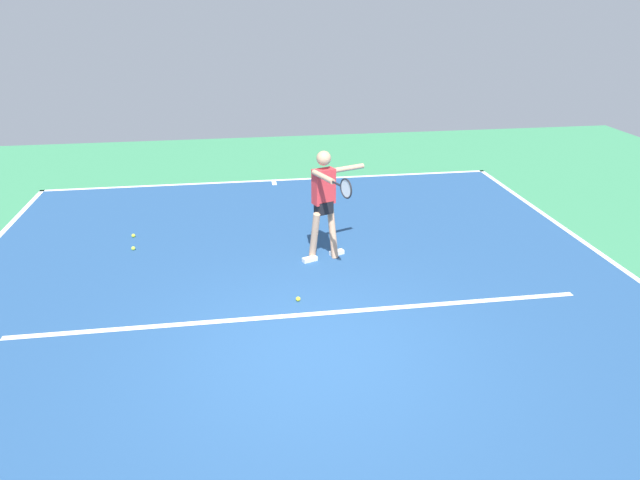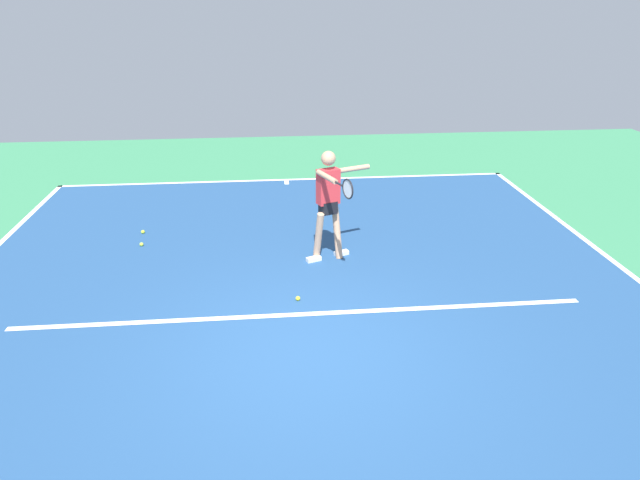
% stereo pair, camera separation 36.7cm
% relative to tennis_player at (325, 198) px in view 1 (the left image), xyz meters
% --- Properties ---
extents(ground_plane, '(22.54, 22.54, 0.00)m').
position_rel_tennis_player_xyz_m(ground_plane, '(0.52, 2.57, -1.04)').
color(ground_plane, '#388456').
extents(court_surface, '(10.28, 13.90, 0.00)m').
position_rel_tennis_player_xyz_m(court_surface, '(0.52, 2.57, -1.04)').
color(court_surface, navy).
rests_on(court_surface, ground_plane).
extents(court_line_baseline_near, '(10.28, 0.10, 0.01)m').
position_rel_tennis_player_xyz_m(court_line_baseline_near, '(0.52, -4.33, -1.04)').
color(court_line_baseline_near, white).
rests_on(court_line_baseline_near, ground_plane).
extents(court_line_service, '(7.71, 0.10, 0.01)m').
position_rel_tennis_player_xyz_m(court_line_service, '(0.52, 1.69, -1.04)').
color(court_line_service, white).
rests_on(court_line_service, ground_plane).
extents(court_line_centre_mark, '(0.10, 0.30, 0.01)m').
position_rel_tennis_player_xyz_m(court_line_centre_mark, '(0.52, -4.13, -1.04)').
color(court_line_centre_mark, white).
rests_on(court_line_centre_mark, ground_plane).
extents(tennis_player, '(1.06, 1.35, 1.80)m').
position_rel_tennis_player_xyz_m(tennis_player, '(0.00, 0.00, 0.00)').
color(tennis_player, tan).
rests_on(tennis_player, ground_plane).
extents(tennis_ball_near_player, '(0.07, 0.07, 0.07)m').
position_rel_tennis_player_xyz_m(tennis_ball_near_player, '(0.59, 1.31, -1.01)').
color(tennis_ball_near_player, yellow).
rests_on(tennis_ball_near_player, ground_plane).
extents(tennis_ball_by_sideline, '(0.07, 0.07, 0.07)m').
position_rel_tennis_player_xyz_m(tennis_ball_by_sideline, '(3.14, -0.81, -1.01)').
color(tennis_ball_by_sideline, '#C6E53D').
rests_on(tennis_ball_by_sideline, ground_plane).
extents(tennis_ball_centre_court, '(0.07, 0.07, 0.07)m').
position_rel_tennis_player_xyz_m(tennis_ball_centre_court, '(3.23, -1.37, -1.01)').
color(tennis_ball_centre_court, '#CCE033').
rests_on(tennis_ball_centre_court, ground_plane).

